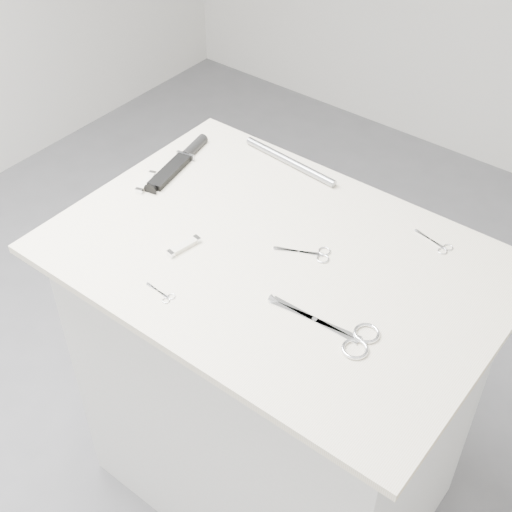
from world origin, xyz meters
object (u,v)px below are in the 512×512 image
Objects in this scene: tiny_scissors at (163,294)px; pocket_knife_a at (146,182)px; plinth at (274,387)px; sheathed_knife at (181,160)px; embroidery_scissors_b at (438,245)px; pocket_knife_b at (184,246)px; large_shears at (344,333)px; embroidery_scissors_a at (313,254)px; metal_rail at (290,161)px.

tiny_scissors is 0.85× the size of pocket_knife_a.
plinth is 3.57× the size of sheathed_knife.
embroidery_scissors_b is 0.57m from pocket_knife_b.
plinth is at bearing -49.03° from pocket_knife_b.
large_shears reaches higher than tiny_scissors.
pocket_knife_b reaches higher than embroidery_scissors_a.
embroidery_scissors_b is at bearing -91.68° from sheathed_knife.
tiny_scissors is (-0.18, -0.30, -0.00)m from embroidery_scissors_a.
sheathed_knife reaches higher than tiny_scissors.
tiny_scissors is at bearing -146.21° from embroidery_scissors_a.
metal_rail is at bearing 108.56° from embroidery_scissors_a.
pocket_knife_b is (0.23, -0.25, -0.00)m from sheathed_knife.
sheathed_knife reaches higher than large_shears.
embroidery_scissors_a reaches higher than plinth.
large_shears is 3.14× the size of tiny_scissors.
pocket_knife_a reaches higher than embroidery_scissors_a.
large_shears is 2.40× the size of embroidery_scissors_b.
pocket_knife_a is at bearing 143.19° from tiny_scissors.
embroidery_scissors_b is at bearing -41.35° from pocket_knife_b.
metal_rail is at bearing 132.28° from large_shears.
plinth is 7.27× the size of embroidery_scissors_a.
metal_rail is (-0.45, 0.05, 0.01)m from embroidery_scissors_b.
large_shears is at bearing -81.33° from embroidery_scissors_b.
large_shears is 0.70m from sheathed_knife.
plinth is 0.54m from large_shears.
tiny_scissors is at bearing -145.17° from pocket_knife_b.
pocket_knife_a reaches higher than large_shears.
tiny_scissors is 0.26× the size of metal_rail.
sheathed_knife reaches higher than embroidery_scissors_b.
tiny_scissors is at bearing -115.07° from plinth.
tiny_scissors is at bearing -115.26° from embroidery_scissors_b.
metal_rail is at bearing 121.68° from plinth.
plinth is 3.81× the size of large_shears.
tiny_scissors is 0.56m from metal_rail.
sheathed_knife is 2.85× the size of pocket_knife_a.
large_shears is 0.67m from pocket_knife_a.
pocket_knife_a reaches higher than plinth.
pocket_knife_b is (-0.06, 0.14, 0.00)m from tiny_scissors.
embroidery_scissors_b is at bearing -6.54° from metal_rail.
pocket_knife_b is at bearing -89.18° from metal_rail.
large_shears reaches higher than plinth.
large_shears is at bearing -80.04° from pocket_knife_b.
large_shears is 0.42m from pocket_knife_b.
pocket_knife_b is at bearing 176.31° from large_shears.
large_shears is 1.91× the size of embroidery_scissors_a.
embroidery_scissors_b reaches higher than plinth.
metal_rail reaches higher than embroidery_scissors_a.
embroidery_scissors_b is at bearing 82.55° from large_shears.
large_shears is 0.39m from tiny_scissors.
metal_rail reaches higher than large_shears.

